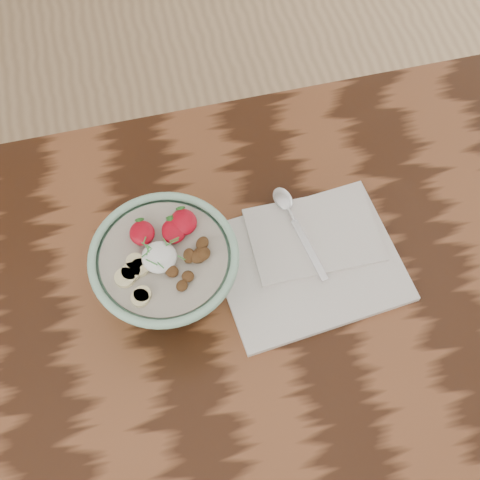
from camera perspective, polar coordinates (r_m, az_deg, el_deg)
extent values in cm
cube|color=black|center=(102.77, 6.50, -7.82)|extent=(160.00, 90.00, 4.00)
cylinder|color=#92C4A6|center=(102.47, -5.94, -4.16)|extent=(9.25, 9.25, 1.32)
torus|color=#92C4A6|center=(92.77, -6.55, -1.45)|extent=(21.03, 21.03, 1.21)
cylinder|color=#BCAF9C|center=(93.36, -6.51, -1.63)|extent=(17.84, 17.84, 1.10)
ellipsoid|color=white|center=(91.89, -6.91, -1.47)|extent=(4.86, 4.86, 2.68)
ellipsoid|color=#AB0718|center=(93.94, -8.36, 0.60)|extent=(3.54, 3.89, 1.94)
cone|color=#286623|center=(94.48, -8.54, 1.51)|extent=(1.40, 1.03, 1.52)
ellipsoid|color=#AB0718|center=(93.78, -5.73, 0.88)|extent=(3.18, 3.50, 1.75)
cone|color=#286623|center=(94.23, -5.91, 1.71)|extent=(1.40, 1.03, 1.52)
ellipsoid|color=#AB0718|center=(93.53, -5.68, 0.66)|extent=(3.29, 3.62, 1.81)
cone|color=#286623|center=(94.01, -5.86, 1.52)|extent=(1.40, 1.03, 1.52)
ellipsoid|color=#AB0718|center=(94.04, -4.85, 1.54)|extent=(3.82, 4.20, 2.10)
cone|color=#286623|center=(94.66, -5.06, 2.51)|extent=(1.40, 1.03, 1.52)
cylinder|color=beige|center=(90.24, -8.52, -4.93)|extent=(2.47, 2.47, 0.70)
cylinder|color=beige|center=(90.42, -8.32, -4.61)|extent=(2.37, 2.37, 0.70)
cylinder|color=beige|center=(92.63, -8.94, -1.85)|extent=(2.49, 2.49, 0.70)
cylinder|color=beige|center=(92.14, -8.57, -2.36)|extent=(2.59, 2.59, 0.70)
cylinder|color=beige|center=(92.05, -9.28, -2.69)|extent=(2.63, 2.63, 0.70)
cylinder|color=beige|center=(91.81, -9.80, -3.19)|extent=(2.83, 2.83, 0.70)
ellipsoid|color=#58361A|center=(91.88, -4.37, -1.29)|extent=(1.95, 2.31, 1.10)
ellipsoid|color=#58361A|center=(92.26, -3.55, -0.98)|extent=(1.84, 1.64, 0.97)
ellipsoid|color=#58361A|center=(91.88, -4.38, -1.60)|extent=(1.87, 1.84, 0.74)
ellipsoid|color=#58361A|center=(91.72, -3.71, -1.44)|extent=(2.31, 2.30, 1.03)
ellipsoid|color=#58361A|center=(90.08, -4.98, -3.91)|extent=(2.28, 2.32, 1.01)
ellipsoid|color=#58361A|center=(91.76, -3.50, -1.48)|extent=(2.13, 2.12, 1.16)
ellipsoid|color=#58361A|center=(90.60, -4.47, -3.12)|extent=(1.87, 1.87, 0.91)
ellipsoid|color=#58361A|center=(91.78, -3.15, -1.19)|extent=(2.88, 2.86, 1.46)
ellipsoid|color=#58361A|center=(91.04, -5.83, -2.67)|extent=(2.55, 2.60, 1.41)
ellipsoid|color=#58361A|center=(92.55, -3.23, -0.29)|extent=(2.67, 2.76, 1.27)
cylinder|color=#398438|center=(91.20, -7.93, -1.09)|extent=(1.70, 1.06, 0.24)
cylinder|color=#398438|center=(92.14, -8.16, -0.04)|extent=(0.72, 1.12, 0.22)
cylinder|color=#398438|center=(90.34, -5.02, -1.52)|extent=(1.00, 1.01, 0.22)
cylinder|color=#398438|center=(91.54, -5.81, -0.21)|extent=(1.94, 0.62, 0.25)
cylinder|color=#398438|center=(91.46, -7.89, -0.77)|extent=(0.46, 1.32, 0.23)
cylinder|color=#398438|center=(90.49, -7.56, -1.89)|extent=(1.49, 1.36, 0.24)
cylinder|color=#398438|center=(91.75, -8.00, -0.46)|extent=(1.27, 1.31, 0.24)
cylinder|color=#398438|center=(91.35, -7.87, -0.91)|extent=(0.71, 1.38, 0.23)
cylinder|color=#398438|center=(90.22, -6.89, -2.06)|extent=(1.05, 1.57, 0.24)
cylinder|color=#398438|center=(91.67, -6.38, -0.17)|extent=(0.48, 1.18, 0.22)
cylinder|color=#398438|center=(91.73, -5.62, 0.05)|extent=(1.41, 0.48, 0.23)
cube|color=silver|center=(104.43, 5.82, -2.00)|extent=(29.59, 24.82, 1.06)
cube|color=silver|center=(105.90, 6.32, 0.45)|extent=(20.28, 13.97, 0.64)
cube|color=silver|center=(104.01, 5.93, -0.84)|extent=(2.91, 11.30, 0.34)
cylinder|color=silver|center=(106.76, 4.29, 2.32)|extent=(1.16, 3.01, 0.69)
ellipsoid|color=silver|center=(107.92, 3.66, 3.55)|extent=(3.70, 4.93, 0.93)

